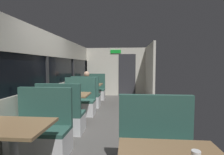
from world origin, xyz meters
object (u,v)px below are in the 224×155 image
object	(u,v)px
dining_table_far_window	(90,86)
seated_passenger	(87,92)
bench_near_window_facing_entry	(41,135)
bench_far_window_facing_entry	(94,92)
dining_table_near_window	(13,133)
bench_far_window_facing_end	(86,98)
bench_mid_window_facing_entry	(79,103)
bench_mid_window_facing_end	(62,118)
dining_table_mid_window	(72,98)

from	to	relation	value
dining_table_far_window	seated_passenger	xyz separation A→B (m)	(0.00, -0.63, -0.10)
bench_near_window_facing_entry	bench_far_window_facing_entry	bearing A→B (deg)	90.00
bench_near_window_facing_entry	dining_table_near_window	bearing A→B (deg)	-90.00
bench_near_window_facing_entry	bench_far_window_facing_end	world-z (taller)	same
dining_table_near_window	bench_near_window_facing_entry	bearing A→B (deg)	90.00
dining_table_far_window	bench_far_window_facing_entry	distance (m)	0.77
bench_mid_window_facing_entry	bench_far_window_facing_entry	bearing A→B (deg)	90.00
bench_mid_window_facing_end	dining_table_mid_window	bearing A→B (deg)	90.00
bench_mid_window_facing_end	seated_passenger	xyz separation A→B (m)	(0.00, 2.37, 0.21)
dining_table_far_window	dining_table_mid_window	bearing A→B (deg)	-90.00
dining_table_mid_window	bench_far_window_facing_entry	size ratio (longest dim) A/B	0.82
bench_mid_window_facing_end	bench_far_window_facing_entry	xyz separation A→B (m)	(0.00, 3.70, 0.00)
dining_table_mid_window	bench_mid_window_facing_entry	size ratio (longest dim) A/B	0.82
bench_mid_window_facing_end	dining_table_far_window	world-z (taller)	bench_mid_window_facing_end
bench_mid_window_facing_entry	bench_far_window_facing_end	bearing A→B (deg)	90.00
bench_mid_window_facing_end	seated_passenger	size ratio (longest dim) A/B	0.87
seated_passenger	bench_far_window_facing_entry	bearing A→B (deg)	90.00
bench_far_window_facing_entry	seated_passenger	bearing A→B (deg)	-90.00
seated_passenger	bench_mid_window_facing_entry	bearing A→B (deg)	-90.00
dining_table_mid_window	bench_mid_window_facing_entry	bearing A→B (deg)	90.00
dining_table_mid_window	seated_passenger	distance (m)	1.68
bench_mid_window_facing_end	dining_table_far_window	xyz separation A→B (m)	(0.00, 3.00, 0.31)
bench_near_window_facing_entry	bench_mid_window_facing_end	bearing A→B (deg)	90.00
bench_far_window_facing_end	bench_far_window_facing_entry	world-z (taller)	same
bench_near_window_facing_entry	bench_mid_window_facing_entry	bearing A→B (deg)	90.00
bench_near_window_facing_entry	dining_table_far_window	distance (m)	3.92
bench_far_window_facing_entry	dining_table_mid_window	bearing A→B (deg)	-90.00
dining_table_near_window	bench_mid_window_facing_end	distance (m)	1.63
dining_table_mid_window	bench_far_window_facing_entry	world-z (taller)	bench_far_window_facing_entry
dining_table_near_window	bench_mid_window_facing_end	size ratio (longest dim) A/B	0.82
bench_mid_window_facing_end	bench_far_window_facing_end	bearing A→B (deg)	90.00
bench_mid_window_facing_end	bench_near_window_facing_entry	bearing A→B (deg)	-90.00
bench_far_window_facing_entry	bench_near_window_facing_entry	bearing A→B (deg)	-90.00
dining_table_mid_window	bench_far_window_facing_end	bearing A→B (deg)	90.00
bench_near_window_facing_entry	bench_far_window_facing_end	size ratio (longest dim) A/B	1.00
dining_table_near_window	bench_near_window_facing_entry	size ratio (longest dim) A/B	0.82
dining_table_near_window	dining_table_mid_window	distance (m)	2.30
bench_mid_window_facing_end	dining_table_far_window	distance (m)	3.02
bench_mid_window_facing_entry	seated_passenger	xyz separation A→B (m)	(0.00, 0.97, 0.21)
dining_table_near_window	seated_passenger	distance (m)	3.98
bench_mid_window_facing_entry	bench_far_window_facing_entry	distance (m)	2.30
bench_near_window_facing_entry	dining_table_far_window	size ratio (longest dim) A/B	1.22
bench_near_window_facing_entry	dining_table_mid_window	world-z (taller)	bench_near_window_facing_entry
dining_table_mid_window	seated_passenger	size ratio (longest dim) A/B	0.71
bench_mid_window_facing_end	bench_mid_window_facing_entry	distance (m)	1.40
dining_table_near_window	dining_table_mid_window	xyz separation A→B (m)	(0.00, 2.30, 0.00)
dining_table_near_window	bench_mid_window_facing_entry	bearing A→B (deg)	90.00
dining_table_mid_window	bench_far_window_facing_end	world-z (taller)	bench_far_window_facing_end
bench_near_window_facing_entry	bench_far_window_facing_entry	distance (m)	4.60
bench_far_window_facing_entry	seated_passenger	size ratio (longest dim) A/B	0.87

